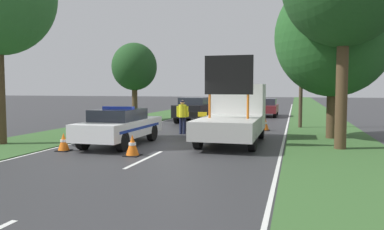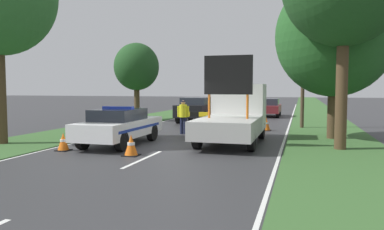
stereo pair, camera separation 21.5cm
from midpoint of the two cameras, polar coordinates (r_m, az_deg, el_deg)
ground_plane at (r=14.36m, az=-2.64°, el=-4.77°), size 160.00×160.00×0.00m
lane_markings at (r=24.90m, az=5.55°, el=-1.00°), size 8.22×59.88×0.01m
grass_verge_left at (r=35.13m, az=-1.32°, el=0.53°), size 3.68×120.00×0.03m
grass_verge_right at (r=33.52m, az=18.63°, el=0.14°), size 3.68×120.00×0.03m
police_car at (r=14.87m, az=-10.54°, el=-1.61°), size 1.80×4.60×1.51m
work_truck at (r=15.55m, az=6.89°, el=0.04°), size 2.21×5.34×3.44m
road_barrier at (r=18.92m, az=2.79°, el=-0.10°), size 2.86×0.08×1.00m
police_officer at (r=18.07m, az=-1.01°, el=0.17°), size 0.59×0.37×1.64m
pedestrian_civilian at (r=18.29m, az=4.54°, el=0.41°), size 0.64×0.40×1.77m
traffic_cone_near_police at (r=17.95m, az=3.44°, el=-2.11°), size 0.40×0.40×0.55m
traffic_cone_centre_front at (r=14.04m, az=-18.61°, el=-3.89°), size 0.46×0.46×0.64m
traffic_cone_near_truck at (r=12.46m, az=-8.78°, el=-4.57°), size 0.51×0.51×0.70m
traffic_cone_behind_barrier at (r=19.95m, az=11.54°, el=-1.36°), size 0.50×0.50×0.69m
queued_car_sedan_black at (r=24.50m, az=0.94°, el=0.94°), size 1.84×4.28×1.61m
queued_car_wagon_maroon at (r=29.85m, az=11.63°, el=1.19°), size 1.92×4.02×1.41m
roadside_tree_near_left at (r=17.50m, az=21.23°, el=11.20°), size 4.99×4.99×7.09m
roadside_tree_near_right at (r=25.92m, az=-8.22°, el=7.24°), size 3.06×3.06×5.28m
utility_pole at (r=21.63m, az=16.84°, el=6.59°), size 1.20×0.20×6.20m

